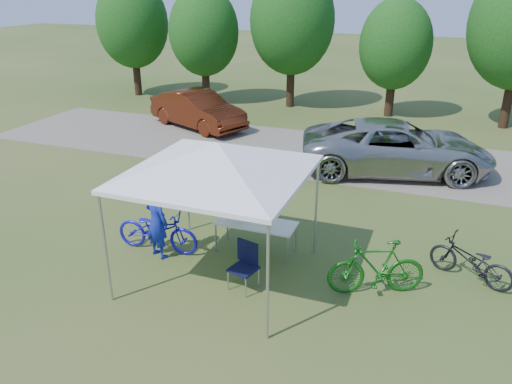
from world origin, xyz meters
The scene contains 14 objects.
ground centered at (0.00, 0.00, 0.00)m, with size 100.00×100.00×0.00m, color #2D5119.
gravel_strip centered at (0.00, 8.00, 0.01)m, with size 24.00×5.00×0.02m, color gray.
canopy centered at (0.00, 0.00, 2.65)m, with size 4.53×4.53×3.00m.
treeline centered at (-0.29, 14.05, 3.53)m, with size 24.89×4.28×6.30m.
folding_table centered at (0.33, 1.09, 0.65)m, with size 1.69×0.71×0.70m.
folding_chair centered at (0.61, -0.21, 0.54)m, with size 0.56×0.59×0.91m.
cooler centered at (-0.11, 1.09, 0.86)m, with size 0.44×0.30×0.32m.
ice_cream_cup centered at (0.63, 1.04, 0.73)m, with size 0.09×0.09×0.07m, color gold.
cyclist centered at (-1.53, 0.20, 0.81)m, with size 0.59×0.39×1.62m, color #1423A4.
bike_blue centered at (-1.66, 0.40, 0.49)m, with size 0.64×1.85×0.97m, color #1A17CA.
bike_green centered at (2.93, 0.44, 0.54)m, with size 0.51×1.80×1.08m, color #156116.
bike_dark centered at (4.57, 1.50, 0.43)m, with size 0.57×1.63×0.86m, color black.
minivan centered at (2.53, 7.11, 0.80)m, with size 2.57×5.58×1.55m, color #AAA9A5.
sedan centered at (-5.31, 9.49, 0.73)m, with size 1.51×4.32×1.42m, color #551F0E.
Camera 1 is at (3.65, -7.69, 5.36)m, focal length 35.00 mm.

